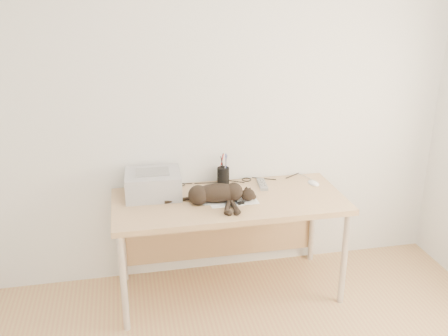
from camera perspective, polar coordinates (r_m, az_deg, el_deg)
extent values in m
plane|color=white|center=(3.61, -0.57, 6.92)|extent=(3.50, 0.00, 3.50)
cube|color=tan|center=(3.46, 0.61, -3.85)|extent=(1.60, 0.70, 0.04)
cylinder|color=silver|center=(3.31, -11.40, -12.82)|extent=(0.04, 0.04, 0.70)
cylinder|color=silver|center=(3.60, 13.57, -10.06)|extent=(0.04, 0.04, 0.70)
cylinder|color=silver|center=(3.83, -11.54, -7.94)|extent=(0.04, 0.04, 0.70)
cylinder|color=silver|center=(4.08, 10.09, -5.96)|extent=(0.04, 0.04, 0.70)
cube|color=tan|center=(3.89, -0.44, -6.19)|extent=(1.48, 0.02, 0.60)
cube|color=#A3A3A8|center=(3.51, -8.11, -1.83)|extent=(0.39, 0.34, 0.17)
cube|color=black|center=(3.51, -8.12, -1.70)|extent=(0.32, 0.03, 0.10)
cube|color=gray|center=(3.48, -8.18, -0.45)|extent=(0.23, 0.17, 0.01)
cube|color=white|center=(3.44, 0.91, -3.57)|extent=(0.34, 0.25, 0.00)
cube|color=white|center=(3.45, 0.35, -3.44)|extent=(0.37, 0.29, 0.00)
ellipsoid|color=black|center=(3.37, -0.77, -2.89)|extent=(0.33, 0.16, 0.13)
sphere|color=black|center=(3.36, -2.96, -3.12)|extent=(0.14, 0.14, 0.14)
ellipsoid|color=black|center=(3.40, 2.75, -3.08)|extent=(0.10, 0.10, 0.09)
cone|color=black|center=(3.42, 2.58, -2.30)|extent=(0.04, 0.05, 0.04)
cone|color=black|center=(3.42, 2.97, -2.39)|extent=(0.04, 0.05, 0.05)
cylinder|color=black|center=(3.29, 0.41, -4.46)|extent=(0.05, 0.19, 0.03)
cylinder|color=black|center=(3.30, 1.21, -4.42)|extent=(0.05, 0.19, 0.03)
cylinder|color=black|center=(3.42, -5.17, -3.66)|extent=(0.21, 0.04, 0.02)
imported|color=silver|center=(3.59, -5.62, -1.93)|extent=(0.13, 0.13, 0.09)
cylinder|color=black|center=(3.69, -0.09, -0.87)|extent=(0.09, 0.09, 0.12)
cylinder|color=#990C0C|center=(3.66, -0.30, 0.33)|extent=(0.01, 0.01, 0.17)
cylinder|color=navy|center=(3.68, 0.08, 0.42)|extent=(0.01, 0.01, 0.17)
cylinder|color=black|center=(3.65, -0.05, 0.28)|extent=(0.01, 0.01, 0.17)
cube|color=gray|center=(3.67, 4.40, -1.89)|extent=(0.08, 0.20, 0.02)
cube|color=black|center=(3.42, 1.54, -3.60)|extent=(0.06, 0.17, 0.02)
ellipsoid|color=white|center=(3.75, 10.18, -1.54)|extent=(0.09, 0.13, 0.04)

